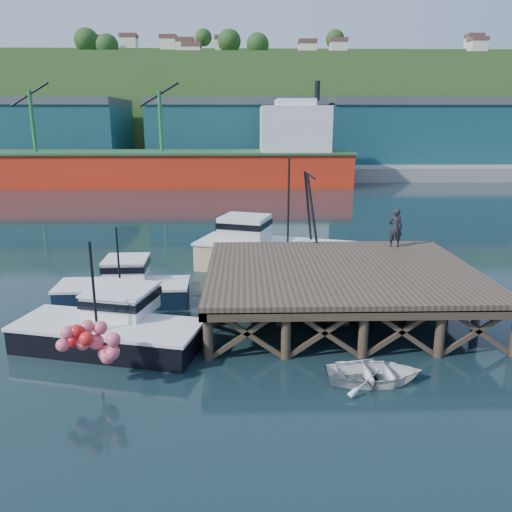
{
  "coord_description": "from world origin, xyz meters",
  "views": [
    {
      "loc": [
        1.14,
        -21.54,
        8.47
      ],
      "look_at": [
        1.72,
        2.0,
        2.13
      ],
      "focal_mm": 35.0,
      "sensor_mm": 36.0,
      "label": 1
    }
  ],
  "objects_px": {
    "boat_navy": "(124,286)",
    "trawler": "(276,248)",
    "dinghy": "(374,373)",
    "boat_black": "(111,326)",
    "dockworker": "(395,228)"
  },
  "relations": [
    {
      "from": "boat_navy",
      "to": "trawler",
      "type": "bearing_deg",
      "value": 31.03
    },
    {
      "from": "dinghy",
      "to": "boat_black",
      "type": "bearing_deg",
      "value": 71.89
    },
    {
      "from": "boat_navy",
      "to": "trawler",
      "type": "height_order",
      "value": "trawler"
    },
    {
      "from": "boat_navy",
      "to": "boat_black",
      "type": "bearing_deg",
      "value": -85.12
    },
    {
      "from": "boat_navy",
      "to": "dinghy",
      "type": "xyz_separation_m",
      "value": [
        10.16,
        -8.04,
        -0.45
      ]
    },
    {
      "from": "boat_navy",
      "to": "dockworker",
      "type": "distance_m",
      "value": 14.1
    },
    {
      "from": "dinghy",
      "to": "dockworker",
      "type": "relative_size",
      "value": 1.59
    },
    {
      "from": "boat_black",
      "to": "dockworker",
      "type": "relative_size",
      "value": 3.74
    },
    {
      "from": "boat_navy",
      "to": "trawler",
      "type": "distance_m",
      "value": 9.25
    },
    {
      "from": "boat_navy",
      "to": "trawler",
      "type": "relative_size",
      "value": 0.61
    },
    {
      "from": "boat_black",
      "to": "dinghy",
      "type": "height_order",
      "value": "boat_black"
    },
    {
      "from": "trawler",
      "to": "boat_black",
      "type": "bearing_deg",
      "value": -106.29
    },
    {
      "from": "boat_navy",
      "to": "boat_black",
      "type": "height_order",
      "value": "boat_black"
    },
    {
      "from": "boat_navy",
      "to": "trawler",
      "type": "xyz_separation_m",
      "value": [
        7.7,
        5.09,
        0.56
      ]
    },
    {
      "from": "boat_black",
      "to": "dockworker",
      "type": "xyz_separation_m",
      "value": [
        13.08,
        7.23,
        2.33
      ]
    }
  ]
}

